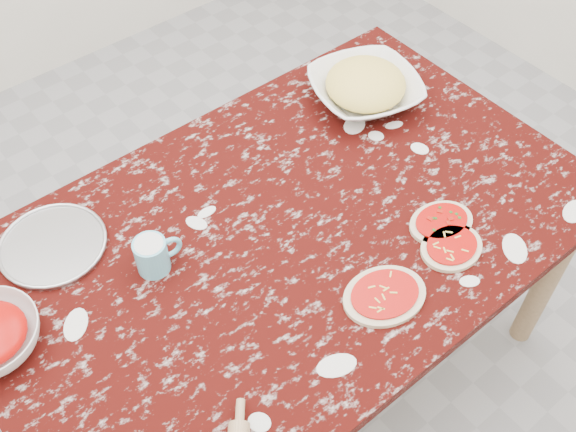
% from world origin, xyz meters
% --- Properties ---
extents(ground, '(4.00, 4.00, 0.00)m').
position_xyz_m(ground, '(0.00, 0.00, 0.00)').
color(ground, gray).
extents(worktable, '(1.60, 1.00, 0.75)m').
position_xyz_m(worktable, '(0.00, 0.00, 0.67)').
color(worktable, black).
rests_on(worktable, ground).
extents(pizza_tray, '(0.29, 0.29, 0.01)m').
position_xyz_m(pizza_tray, '(-0.50, 0.33, 0.76)').
color(pizza_tray, '#B2B2B7').
rests_on(pizza_tray, worktable).
extents(cheese_bowl, '(0.40, 0.40, 0.08)m').
position_xyz_m(cheese_bowl, '(0.50, 0.25, 0.79)').
color(cheese_bowl, white).
rests_on(cheese_bowl, worktable).
extents(flour_mug, '(0.12, 0.08, 0.09)m').
position_xyz_m(flour_mug, '(-0.33, 0.11, 0.80)').
color(flour_mug, '#69C5E0').
rests_on(flour_mug, worktable).
extents(pizza_left, '(0.24, 0.20, 0.02)m').
position_xyz_m(pizza_left, '(0.04, -0.31, 0.76)').
color(pizza_left, beige).
rests_on(pizza_left, worktable).
extents(pizza_mid, '(0.17, 0.14, 0.02)m').
position_xyz_m(pizza_mid, '(0.28, -0.31, 0.76)').
color(pizza_mid, beige).
rests_on(pizza_mid, worktable).
extents(pizza_right, '(0.20, 0.16, 0.02)m').
position_xyz_m(pizza_right, '(0.32, -0.24, 0.76)').
color(pizza_right, beige).
rests_on(pizza_right, worktable).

